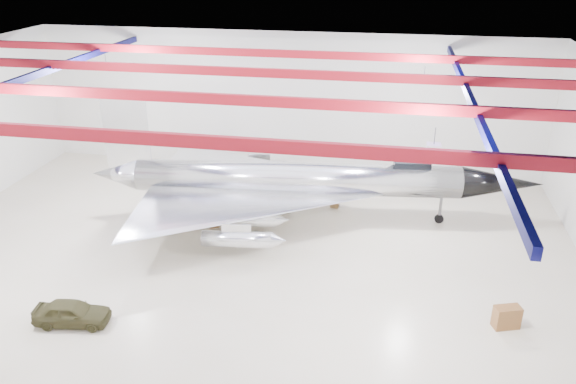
# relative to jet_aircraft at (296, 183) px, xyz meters

# --- Properties ---
(floor) EXTENTS (40.00, 40.00, 0.00)m
(floor) POSITION_rel_jet_aircraft_xyz_m (-2.47, -5.88, -2.64)
(floor) COLOR beige
(floor) RESTS_ON ground
(wall_back) EXTENTS (40.00, 0.00, 40.00)m
(wall_back) POSITION_rel_jet_aircraft_xyz_m (-2.47, 9.12, 2.86)
(wall_back) COLOR silver
(wall_back) RESTS_ON floor
(ceiling) EXTENTS (40.00, 40.00, 0.00)m
(ceiling) POSITION_rel_jet_aircraft_xyz_m (-2.47, -5.88, 8.36)
(ceiling) COLOR #0A0F38
(ceiling) RESTS_ON wall_back
(ceiling_structure) EXTENTS (39.50, 29.50, 1.08)m
(ceiling_structure) POSITION_rel_jet_aircraft_xyz_m (-2.47, -5.88, 7.69)
(ceiling_structure) COLOR maroon
(ceiling_structure) RESTS_ON ceiling
(jet_aircraft) EXTENTS (29.48, 18.75, 8.04)m
(jet_aircraft) POSITION_rel_jet_aircraft_xyz_m (0.00, 0.00, 0.00)
(jet_aircraft) COLOR silver
(jet_aircraft) RESTS_ON floor
(jeep) EXTENTS (3.83, 1.96, 1.25)m
(jeep) POSITION_rel_jet_aircraft_xyz_m (-8.70, -13.25, -2.01)
(jeep) COLOR #3B381D
(jeep) RESTS_ON floor
(desk) EXTENTS (1.38, 1.00, 1.14)m
(desk) POSITION_rel_jet_aircraft_xyz_m (12.00, -9.62, -2.07)
(desk) COLOR brown
(desk) RESTS_ON floor
(toolbox_red) EXTENTS (0.48, 0.44, 0.27)m
(toolbox_red) POSITION_rel_jet_aircraft_xyz_m (-7.06, 3.51, -2.50)
(toolbox_red) COLOR maroon
(toolbox_red) RESTS_ON floor
(engine_drum) EXTENTS (0.68, 0.68, 0.49)m
(engine_drum) POSITION_rel_jet_aircraft_xyz_m (-1.94, -3.38, -2.39)
(engine_drum) COLOR #59595B
(engine_drum) RESTS_ON floor
(parts_bin) EXTENTS (0.61, 0.51, 0.39)m
(parts_bin) POSITION_rel_jet_aircraft_xyz_m (2.39, 2.30, -2.44)
(parts_bin) COLOR olive
(parts_bin) RESTS_ON floor
(crate_small) EXTENTS (0.35, 0.29, 0.24)m
(crate_small) POSITION_rel_jet_aircraft_xyz_m (-7.10, 0.91, -2.52)
(crate_small) COLOR #59595B
(crate_small) RESTS_ON floor
(oil_barrel) EXTENTS (0.73, 0.66, 0.42)m
(oil_barrel) POSITION_rel_jet_aircraft_xyz_m (-5.03, -2.16, -2.43)
(oil_barrel) COLOR olive
(oil_barrel) RESTS_ON floor
(spares_box) EXTENTS (0.36, 0.36, 0.31)m
(spares_box) POSITION_rel_jet_aircraft_xyz_m (-0.46, 1.88, -2.49)
(spares_box) COLOR #59595B
(spares_box) RESTS_ON floor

